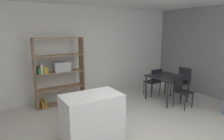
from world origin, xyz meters
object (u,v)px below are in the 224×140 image
(dining_chair_near, at_px, (181,88))
(dining_table, at_px, (167,79))
(kitchen_island, at_px, (92,117))
(dining_chair_far, at_px, (154,80))
(open_bookshelf, at_px, (58,71))
(dining_chair_window_side, at_px, (182,80))

(dining_chair_near, bearing_deg, dining_table, 82.80)
(kitchen_island, height_order, dining_chair_far, kitchen_island)
(dining_table, relative_size, dining_chair_far, 1.12)
(kitchen_island, height_order, dining_chair_near, kitchen_island)
(open_bookshelf, distance_m, dining_chair_far, 2.97)
(kitchen_island, xyz_separation_m, dining_chair_far, (2.80, 1.26, 0.08))
(kitchen_island, height_order, open_bookshelf, open_bookshelf)
(dining_table, height_order, dining_chair_near, dining_chair_near)
(kitchen_island, height_order, dining_table, kitchen_island)
(dining_table, relative_size, dining_chair_near, 1.12)
(kitchen_island, bearing_deg, dining_chair_window_side, 11.90)
(open_bookshelf, xyz_separation_m, dining_chair_far, (2.81, -0.88, -0.44))
(kitchen_island, distance_m, open_bookshelf, 2.19)
(dining_chair_near, xyz_separation_m, dining_chair_window_side, (0.70, 0.53, 0.03))
(open_bookshelf, height_order, dining_chair_window_side, open_bookshelf)
(dining_chair_window_side, bearing_deg, dining_table, -91.10)
(dining_chair_near, bearing_deg, dining_chair_window_side, 30.70)
(kitchen_island, relative_size, dining_table, 1.13)
(kitchen_island, distance_m, dining_chair_near, 2.80)
(dining_chair_window_side, distance_m, dining_chair_far, 0.87)
(open_bookshelf, relative_size, dining_chair_window_side, 2.04)
(kitchen_island, bearing_deg, dining_table, 14.68)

